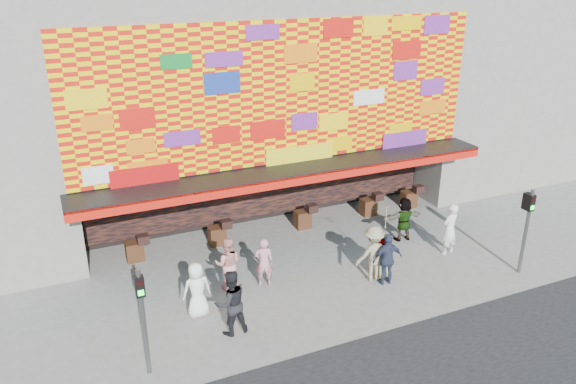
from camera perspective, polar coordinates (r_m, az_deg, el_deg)
name	(u,v)px	position (r m, az deg, el deg)	size (l,w,h in m)	color
ground	(336,290)	(18.24, 4.87, -9.92)	(90.00, 90.00, 0.00)	slate
shop_building	(244,81)	(23.36, -4.47, 11.18)	(15.20, 9.40, 10.00)	gray
neighbor_right	(497,45)	(29.99, 20.44, 13.83)	(11.00, 8.00, 12.00)	gray
signal_left	(143,311)	(14.34, -14.56, -11.60)	(0.22, 0.20, 3.00)	#59595B
signal_right	(527,222)	(19.88, 23.15, -2.85)	(0.22, 0.20, 3.00)	#59595B
ped_a	(197,290)	(16.80, -9.22, -9.76)	(0.84, 0.55, 1.72)	white
ped_b	(264,262)	(18.05, -2.46, -7.13)	(0.61, 0.40, 1.67)	#C57F8E
ped_c	(231,303)	(15.89, -5.84, -11.13)	(0.94, 0.73, 1.94)	black
ped_d	(373,254)	(18.49, 8.67, -6.21)	(1.23, 0.71, 1.91)	gray
ped_e	(387,259)	(18.38, 10.06, -6.73)	(1.03, 0.43, 1.77)	#2E3550
ped_f	(404,219)	(21.35, 11.68, -2.70)	(1.57, 0.50, 1.69)	gray
ped_g	(384,255)	(18.86, 9.69, -6.36)	(0.74, 0.48, 1.51)	gray
ped_h	(450,229)	(20.70, 16.10, -3.64)	(0.70, 0.46, 1.91)	white
ped_i	(228,264)	(17.94, -6.13, -7.27)	(0.86, 0.67, 1.77)	#DC938E
parasol	(386,218)	(18.26, 9.96, -2.61)	(1.05, 1.06, 1.78)	#FAD99D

